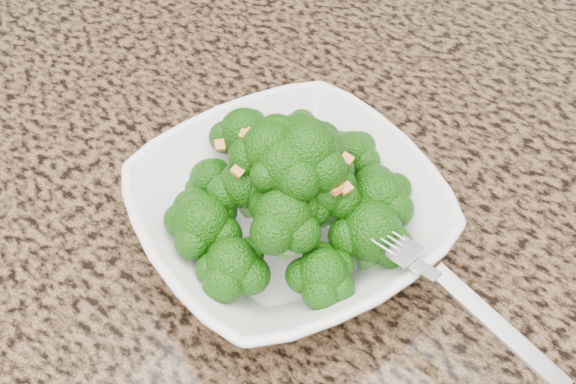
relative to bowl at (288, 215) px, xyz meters
The scene contains 5 objects.
granite_counter 0.11m from the bowl, 93.57° to the left, with size 1.64×1.04×0.03m, color brown.
bowl is the anchor object (origin of this frame).
broccoli_pile 0.06m from the bowl, ahead, with size 0.18×0.18×0.07m, color #175409, non-canonical shape.
garlic_topping 0.10m from the bowl, ahead, with size 0.11×0.11×0.01m, color orange, non-canonical shape.
fork 0.12m from the bowl, ahead, with size 0.16×0.03×0.01m, color silver, non-canonical shape.
Camera 1 is at (0.21, -0.05, 1.32)m, focal length 45.00 mm.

